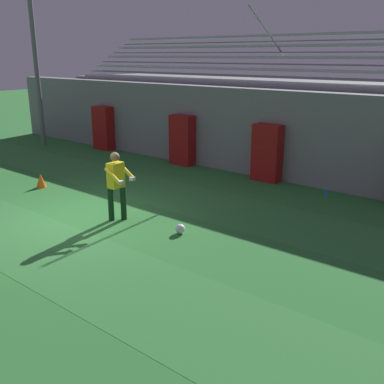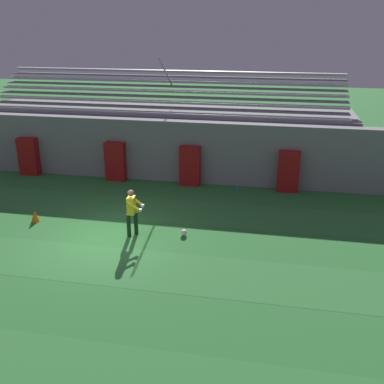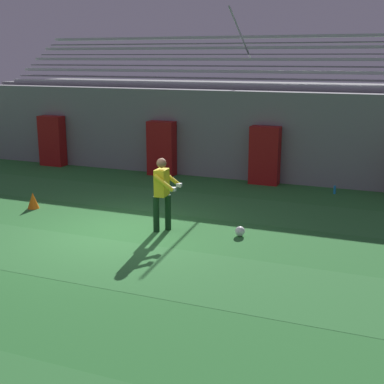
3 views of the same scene
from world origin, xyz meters
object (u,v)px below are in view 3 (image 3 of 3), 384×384
Objects in this scene: padding_pillar_gate_right at (265,155)px; traffic_cone at (33,200)px; padding_pillar_gate_left at (162,148)px; water_bottle at (335,190)px; soccer_ball at (240,231)px; padding_pillar_far_left at (52,141)px; goalkeeper at (163,190)px.

padding_pillar_gate_right is 4.26× the size of traffic_cone.
padding_pillar_gate_left is 5.77m from water_bottle.
traffic_cone is (-1.37, -4.95, -0.68)m from padding_pillar_gate_left.
padding_pillar_gate_right reaches higher than soccer_ball.
water_bottle is (5.70, -0.46, -0.77)m from padding_pillar_gate_left.
padding_pillar_gate_left is at bearing 180.00° from padding_pillar_gate_right.
traffic_cone is 1.75× the size of water_bottle.
water_bottle is at bearing -4.60° from padding_pillar_gate_left.
water_bottle reaches higher than soccer_ball.
padding_pillar_far_left is (-7.85, 0.00, 0.00)m from padding_pillar_gate_right.
traffic_cone is at bearing 178.70° from soccer_ball.
padding_pillar_gate_left is 7.45× the size of water_bottle.
water_bottle is (10.05, -0.46, -0.77)m from padding_pillar_far_left.
goalkeeper is 6.96× the size of water_bottle.
padding_pillar_far_left reaches higher than soccer_ball.
padding_pillar_gate_right reaches higher than water_bottle.
padding_pillar_gate_left is 4.35m from padding_pillar_far_left.
padding_pillar_far_left is (-4.35, 0.00, 0.00)m from padding_pillar_gate_left.
water_bottle is (3.15, 4.91, -0.83)m from goalkeeper.
goalkeeper is 3.98× the size of traffic_cone.
padding_pillar_gate_left is at bearing 74.52° from traffic_cone.
padding_pillar_gate_left reaches higher than traffic_cone.
goalkeeper reaches higher than traffic_cone.
padding_pillar_gate_right is 1.07× the size of goalkeeper.
padding_pillar_gate_right reaches higher than goalkeeper.
traffic_cone is 8.38m from water_bottle.
padding_pillar_gate_left is 5.94m from goalkeeper.
soccer_ball is at bearing -1.30° from traffic_cone.
padding_pillar_gate_left is 1.00× the size of padding_pillar_gate_right.
traffic_cone is at bearing -105.48° from padding_pillar_gate_left.
soccer_ball is at bearing -107.08° from water_bottle.
traffic_cone reaches higher than soccer_ball.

